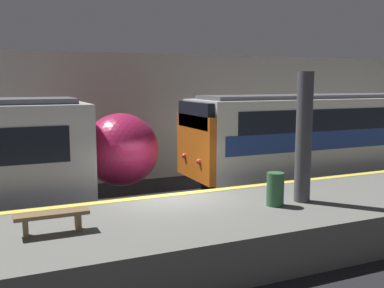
% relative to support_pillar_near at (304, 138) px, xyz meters
% --- Properties ---
extents(ground_plane, '(120.00, 120.00, 0.00)m').
position_rel_support_pillar_near_xyz_m(ground_plane, '(-2.94, 2.15, -2.74)').
color(ground_plane, black).
extents(platform, '(40.00, 4.06, 1.06)m').
position_rel_support_pillar_near_xyz_m(platform, '(-2.94, 0.12, -2.22)').
color(platform, slate).
rests_on(platform, ground).
extents(station_rear_barrier, '(50.00, 0.15, 5.35)m').
position_rel_support_pillar_near_xyz_m(station_rear_barrier, '(-2.94, 8.85, -0.07)').
color(station_rear_barrier, '#B2AD9E').
rests_on(station_rear_barrier, ground).
extents(support_pillar_near, '(0.42, 0.42, 3.38)m').
position_rel_support_pillar_near_xyz_m(support_pillar_near, '(0.00, 0.00, 0.00)').
color(support_pillar_near, '#47474C').
rests_on(support_pillar_near, platform).
extents(train_boxy, '(15.94, 2.83, 3.67)m').
position_rel_support_pillar_near_xyz_m(train_boxy, '(6.91, 4.81, -0.85)').
color(train_boxy, black).
rests_on(train_boxy, ground).
extents(platform_bench, '(1.50, 0.40, 0.45)m').
position_rel_support_pillar_near_xyz_m(platform_bench, '(-6.32, 0.05, -1.35)').
color(platform_bench, brown).
rests_on(platform_bench, platform).
extents(trash_bin, '(0.44, 0.44, 0.85)m').
position_rel_support_pillar_near_xyz_m(trash_bin, '(-0.89, -0.06, -1.27)').
color(trash_bin, '#2D5B38').
rests_on(trash_bin, platform).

